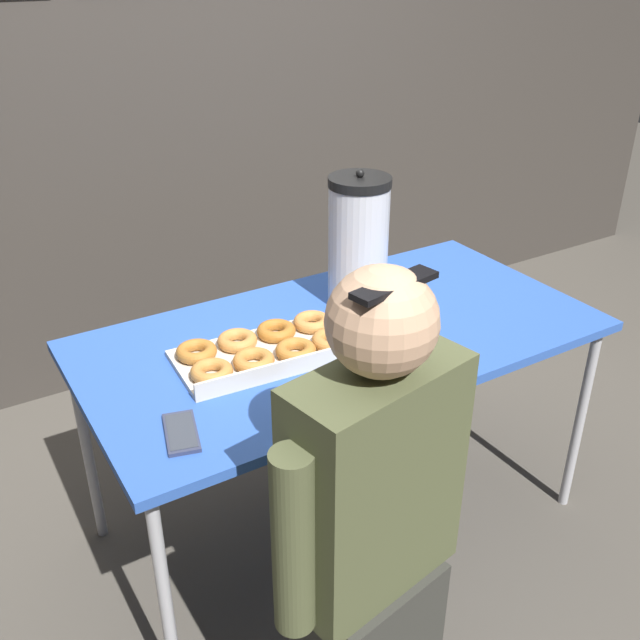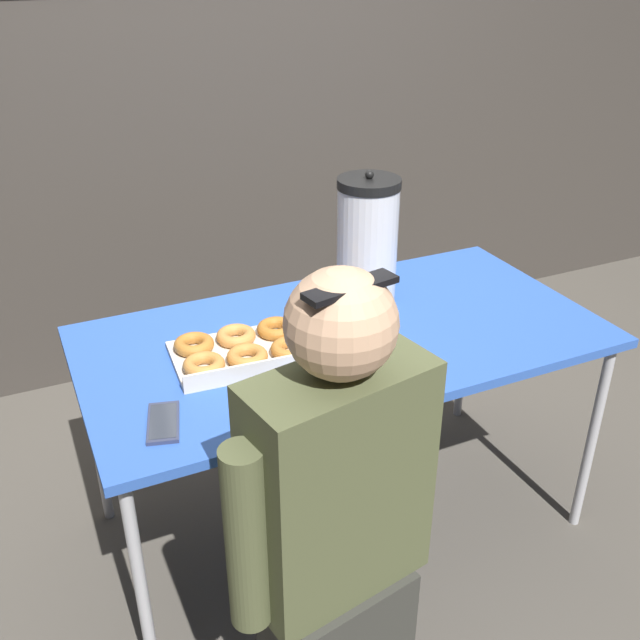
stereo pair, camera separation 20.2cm
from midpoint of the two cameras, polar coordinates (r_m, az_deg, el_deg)
name	(u,v)px [view 2 (the right image)]	position (r m, az deg, el deg)	size (l,w,h in m)	color
ground_plane	(340,518)	(2.51, 4.03, -15.65)	(12.00, 12.00, 0.00)	#4C473F
back_wall	(199,52)	(3.06, -7.66, 20.47)	(6.00, 0.11, 2.67)	#38332D
folding_table	(343,346)	(2.10, 4.65, -2.13)	(1.51, 0.78, 0.72)	#2D56B2
donut_box	(263,346)	(1.96, -1.68, -2.15)	(0.51, 0.29, 0.05)	beige
coffee_urn	(367,244)	(2.17, 6.47, 6.04)	(0.19, 0.21, 0.43)	silver
cell_phone	(163,422)	(1.72, -9.13, -8.20)	(0.11, 0.17, 0.01)	#2D334C
person_seated	(338,539)	(1.60, 5.21, -17.23)	(0.51, 0.26, 1.23)	#33332D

